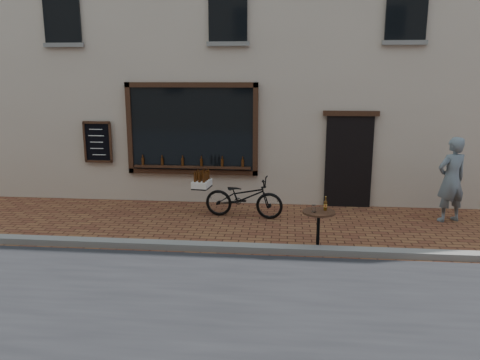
# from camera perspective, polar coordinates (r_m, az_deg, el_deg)

# --- Properties ---
(ground) EXTENTS (90.00, 90.00, 0.00)m
(ground) POSITION_cam_1_polar(r_m,az_deg,el_deg) (8.39, 2.53, -9.21)
(ground) COLOR brown
(ground) RESTS_ON ground
(kerb) EXTENTS (90.00, 0.25, 0.12)m
(kerb) POSITION_cam_1_polar(r_m,az_deg,el_deg) (8.55, 2.62, -8.34)
(kerb) COLOR slate
(kerb) RESTS_ON ground
(shop_building) EXTENTS (28.00, 6.20, 10.00)m
(shop_building) POSITION_cam_1_polar(r_m,az_deg,el_deg) (14.41, 4.33, 20.02)
(shop_building) COLOR #BEAB95
(shop_building) RESTS_ON ground
(cargo_bicycle) EXTENTS (2.09, 0.82, 0.99)m
(cargo_bicycle) POSITION_cam_1_polar(r_m,az_deg,el_deg) (10.47, 0.28, -2.04)
(cargo_bicycle) COLOR black
(cargo_bicycle) RESTS_ON ground
(bistro_table) EXTENTS (0.59, 0.59, 1.00)m
(bistro_table) POSITION_cam_1_polar(r_m,az_deg,el_deg) (8.55, 9.55, -5.14)
(bistro_table) COLOR black
(bistro_table) RESTS_ON ground
(pedestrian) EXTENTS (0.79, 0.66, 1.86)m
(pedestrian) POSITION_cam_1_polar(r_m,az_deg,el_deg) (11.06, 24.37, 0.04)
(pedestrian) COLOR slate
(pedestrian) RESTS_ON ground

